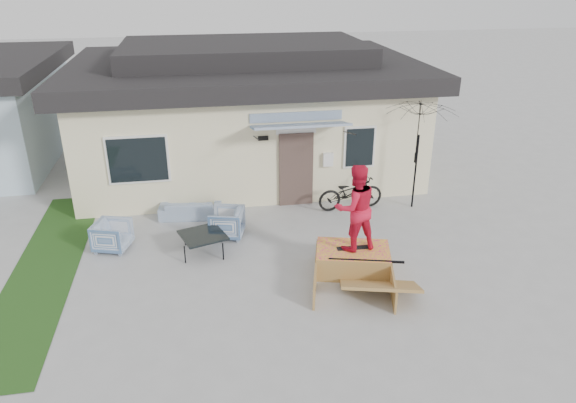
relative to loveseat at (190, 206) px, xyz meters
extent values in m
plane|color=#9A9A9A|center=(1.96, -4.13, -0.32)|extent=(90.00, 90.00, 0.00)
cube|color=#1B3E15|center=(-3.24, -2.13, -0.32)|extent=(1.40, 8.00, 0.01)
cube|color=beige|center=(1.96, 3.87, 1.18)|extent=(10.00, 7.00, 3.00)
cube|color=black|center=(1.96, 3.87, 2.93)|extent=(10.80, 7.80, 0.50)
cube|color=black|center=(1.96, 3.87, 3.48)|extent=(7.50, 4.50, 0.60)
cube|color=#4F3B34|center=(2.96, 0.33, 0.73)|extent=(0.95, 0.08, 2.10)
cube|color=white|center=(-1.24, 0.34, 1.28)|extent=(1.60, 0.06, 1.30)
cube|color=white|center=(4.76, 0.34, 1.28)|extent=(0.90, 0.06, 1.20)
cube|color=#3C6196|center=(2.96, -0.18, 2.13)|extent=(2.50, 1.09, 0.29)
imported|color=#3C6196|center=(0.00, 0.00, 0.00)|extent=(1.69, 0.67, 0.64)
imported|color=#3C6196|center=(-1.83, -1.49, 0.07)|extent=(0.92, 0.95, 0.79)
imported|color=#3C6196|center=(0.89, -1.29, 0.09)|extent=(0.92, 0.96, 0.82)
cube|color=black|center=(0.29, -2.02, -0.08)|extent=(1.22, 1.22, 0.48)
imported|color=black|center=(4.39, -0.23, 0.27)|extent=(1.89, 0.79, 1.18)
cylinder|color=black|center=(6.15, -0.41, 0.73)|extent=(0.05, 0.05, 2.10)
imported|color=black|center=(6.15, -0.41, 1.43)|extent=(2.42, 2.33, 0.90)
cube|color=black|center=(3.53, -3.39, 0.23)|extent=(0.73, 0.20, 0.05)
imported|color=red|center=(3.53, -3.39, 1.22)|extent=(1.05, 0.87, 1.94)
camera|label=1|loc=(0.31, -13.29, 5.93)|focal=33.30mm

